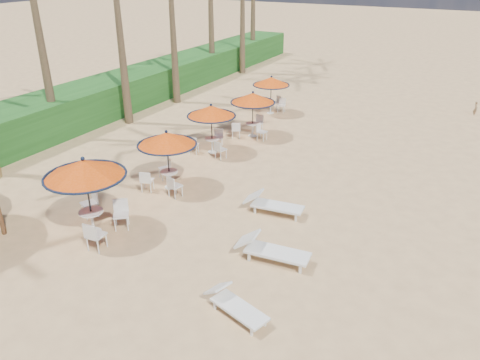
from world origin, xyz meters
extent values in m
plane|color=tan|center=(0.00, 0.00, 0.00)|extent=(160.00, 160.00, 0.00)
cube|color=#194716|center=(-13.50, 11.00, 0.90)|extent=(3.00, 40.00, 1.80)
cylinder|color=black|center=(-4.98, -0.16, 1.24)|extent=(0.05, 0.05, 2.48)
cone|color=#CE4911|center=(-4.98, -0.16, 2.21)|extent=(2.48, 2.48, 0.54)
torus|color=black|center=(-4.98, -0.16, 1.97)|extent=(2.49, 2.49, 0.08)
sphere|color=black|center=(-4.98, -0.16, 2.53)|extent=(0.13, 0.13, 0.13)
cylinder|color=silver|center=(-4.98, -0.16, 0.73)|extent=(0.76, 0.76, 0.04)
cylinder|color=silver|center=(-4.98, -0.16, 0.38)|extent=(0.09, 0.09, 0.76)
cylinder|color=black|center=(-4.75, 3.60, 1.10)|extent=(0.05, 0.05, 2.20)
cone|color=#CE4911|center=(-4.75, 3.60, 1.96)|extent=(2.20, 2.20, 0.48)
torus|color=black|center=(-4.75, 3.60, 1.74)|extent=(2.20, 2.20, 0.07)
sphere|color=black|center=(-4.75, 3.60, 2.24)|extent=(0.11, 0.11, 0.11)
cylinder|color=silver|center=(-4.75, 3.60, 0.65)|extent=(0.67, 0.67, 0.04)
cylinder|color=silver|center=(-4.75, 3.60, 0.33)|extent=(0.08, 0.08, 0.67)
cylinder|color=black|center=(-5.19, 7.41, 1.07)|extent=(0.05, 0.05, 2.15)
cone|color=#CE4911|center=(-5.19, 7.41, 1.91)|extent=(2.15, 2.15, 0.47)
torus|color=black|center=(-5.19, 7.41, 1.70)|extent=(2.15, 2.15, 0.07)
sphere|color=black|center=(-5.19, 7.41, 2.18)|extent=(0.11, 0.11, 0.11)
cylinder|color=silver|center=(-5.19, 7.41, 0.63)|extent=(0.65, 0.65, 0.04)
cylinder|color=silver|center=(-5.19, 7.41, 0.33)|extent=(0.07, 0.07, 0.65)
cylinder|color=black|center=(-4.56, 10.13, 1.07)|extent=(0.05, 0.05, 2.14)
cone|color=#CE4911|center=(-4.56, 10.13, 1.91)|extent=(2.14, 2.14, 0.47)
torus|color=black|center=(-4.56, 10.13, 1.70)|extent=(2.14, 2.14, 0.07)
sphere|color=black|center=(-4.56, 10.13, 2.18)|extent=(0.11, 0.11, 0.11)
cylinder|color=silver|center=(-4.56, 10.13, 0.63)|extent=(0.65, 0.65, 0.04)
cylinder|color=silver|center=(-4.56, 10.13, 0.33)|extent=(0.07, 0.07, 0.65)
cylinder|color=black|center=(-5.35, 13.91, 1.01)|extent=(0.04, 0.04, 2.03)
cone|color=#CE4911|center=(-5.35, 13.91, 1.81)|extent=(2.03, 2.03, 0.44)
torus|color=black|center=(-5.35, 13.91, 1.60)|extent=(2.03, 2.03, 0.06)
sphere|color=black|center=(-5.35, 13.91, 2.06)|extent=(0.11, 0.11, 0.11)
cylinder|color=silver|center=(-5.35, 13.91, 0.60)|extent=(0.62, 0.62, 0.04)
cylinder|color=silver|center=(-5.35, 13.91, 0.31)|extent=(0.07, 0.07, 0.62)
cube|color=silver|center=(0.95, -1.40, 0.25)|extent=(1.63, 0.98, 0.06)
cube|color=silver|center=(0.22, -1.18, 0.45)|extent=(0.65, 0.68, 0.38)
cube|color=silver|center=(0.95, -1.40, 0.11)|extent=(0.05, 0.05, 0.22)
cube|color=silver|center=(0.81, 1.13, 0.30)|extent=(1.90, 0.85, 0.08)
cube|color=silver|center=(-0.11, 1.05, 0.54)|extent=(0.68, 0.73, 0.46)
cube|color=silver|center=(0.81, 1.13, 0.13)|extent=(0.07, 0.07, 0.26)
cube|color=silver|center=(-0.32, 3.67, 0.29)|extent=(1.81, 0.84, 0.07)
cube|color=silver|center=(-1.19, 3.57, 0.51)|extent=(0.65, 0.70, 0.43)
cube|color=silver|center=(-0.32, 3.67, 0.12)|extent=(0.06, 0.06, 0.25)
cone|color=brown|center=(-12.80, 5.47, 4.88)|extent=(0.44, 0.44, 9.76)
cone|color=brown|center=(-11.22, 8.87, 4.64)|extent=(0.44, 0.44, 9.28)
cone|color=brown|center=(-11.25, 13.26, 4.18)|extent=(0.44, 0.44, 8.37)
cone|color=brown|center=(-12.59, 19.57, 5.26)|extent=(0.44, 0.44, 10.52)
cone|color=brown|center=(-11.52, 22.15, 4.44)|extent=(0.44, 0.44, 8.88)
cone|color=brown|center=(-12.62, 26.01, 4.77)|extent=(0.44, 0.44, 9.54)
imported|color=#8E6948|center=(4.75, 18.93, 0.42)|extent=(0.27, 0.34, 0.83)
camera|label=1|loc=(5.14, -9.14, 7.89)|focal=35.00mm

